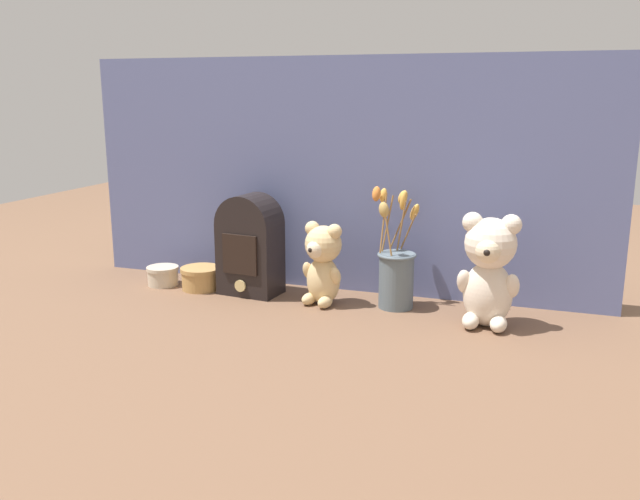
# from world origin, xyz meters

# --- Properties ---
(ground_plane) EXTENTS (4.00, 4.00, 0.00)m
(ground_plane) POSITION_xyz_m (0.00, 0.00, 0.00)
(ground_plane) COLOR brown
(backdrop_wall) EXTENTS (1.47, 0.02, 0.63)m
(backdrop_wall) POSITION_xyz_m (0.00, 0.17, 0.32)
(backdrop_wall) COLOR slate
(backdrop_wall) RESTS_ON ground
(teddy_bear_large) EXTENTS (0.14, 0.14, 0.27)m
(teddy_bear_large) POSITION_xyz_m (0.43, -0.02, 0.14)
(teddy_bear_large) COLOR beige
(teddy_bear_large) RESTS_ON ground
(teddy_bear_medium) EXTENTS (0.12, 0.11, 0.22)m
(teddy_bear_medium) POSITION_xyz_m (0.01, 0.02, 0.11)
(teddy_bear_medium) COLOR #DBBC84
(teddy_bear_medium) RESTS_ON ground
(flower_vase) EXTENTS (0.12, 0.14, 0.31)m
(flower_vase) POSITION_xyz_m (0.19, 0.05, 0.09)
(flower_vase) COLOR slate
(flower_vase) RESTS_ON ground
(vintage_radio) EXTENTS (0.17, 0.12, 0.27)m
(vintage_radio) POSITION_xyz_m (-0.21, 0.05, 0.14)
(vintage_radio) COLOR black
(vintage_radio) RESTS_ON ground
(decorative_tin_tall) EXTENTS (0.11, 0.11, 0.06)m
(decorative_tin_tall) POSITION_xyz_m (-0.36, 0.04, 0.03)
(decorative_tin_tall) COLOR tan
(decorative_tin_tall) RESTS_ON ground
(decorative_tin_short) EXTENTS (0.09, 0.09, 0.05)m
(decorative_tin_short) POSITION_xyz_m (-0.48, 0.04, 0.03)
(decorative_tin_short) COLOR beige
(decorative_tin_short) RESTS_ON ground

